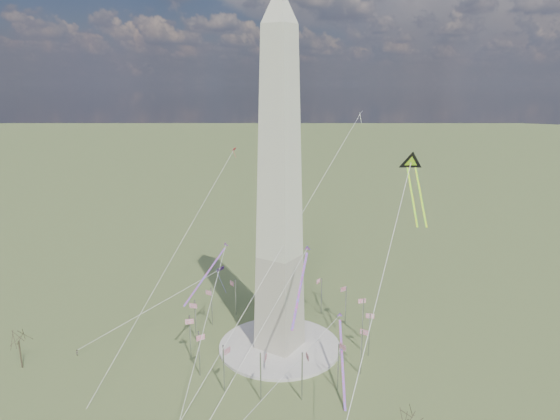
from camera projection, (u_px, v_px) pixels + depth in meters
The scene contains 14 objects.
ground at pixel (280, 347), 148.28m from camera, with size 2000.00×2000.00×0.00m, color #516130.
plaza at pixel (280, 346), 148.18m from camera, with size 36.00×36.00×0.80m, color #BAB3AA.
washington_monument at pixel (280, 190), 136.53m from camera, with size 15.56×15.56×100.00m.
flagpole_ring at pixel (280, 325), 146.50m from camera, with size 54.40×54.40×13.00m.
tree_near at pixel (408, 417), 103.87m from camera, with size 6.87×6.87×12.03m.
tree_far at pixel (18, 339), 135.58m from camera, with size 6.95×6.95×12.17m.
person_west at pixel (77, 352), 143.83m from camera, with size 0.83×0.65×1.71m, color gray.
kite_delta_black at pixel (412, 166), 126.01m from camera, with size 13.13×18.38×15.51m.
kite_diamond_purple at pixel (221, 272), 160.92m from camera, with size 2.49×3.29×9.59m.
kite_streamer_left at pixel (302, 276), 125.04m from camera, with size 8.31×19.92×14.26m.
kite_streamer_mid at pixel (211, 267), 140.77m from camera, with size 1.78×19.03×13.07m.
kite_streamer_right at pixel (342, 346), 130.77m from camera, with size 12.53×19.93×15.37m.
kite_small_red at pixel (234, 150), 191.49m from camera, with size 1.19×1.83×3.99m.
kite_small_white at pixel (361, 114), 161.37m from camera, with size 1.15×1.52×3.90m.
Camera 1 is at (72.48, -112.40, 75.98)m, focal length 32.00 mm.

